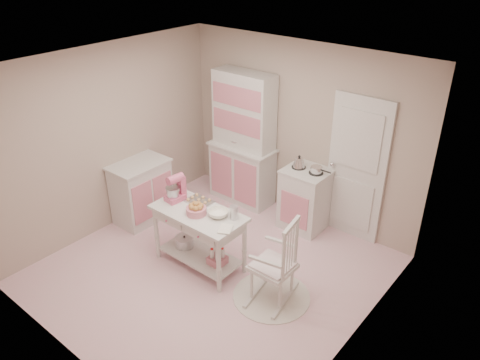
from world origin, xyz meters
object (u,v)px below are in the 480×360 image
(work_table, at_px, (199,239))
(stove, at_px, (305,199))
(rocking_chair, at_px, (273,259))
(hutch, at_px, (242,139))
(bread_basket, at_px, (196,211))
(base_cabinet, at_px, (141,191))
(stand_mixer, at_px, (175,188))

(work_table, bearing_deg, stove, 71.11)
(rocking_chair, bearing_deg, hutch, 127.48)
(work_table, bearing_deg, bread_basket, -68.20)
(work_table, relative_size, bread_basket, 4.80)
(hutch, height_order, stove, hutch)
(hutch, bearing_deg, work_table, -68.67)
(stove, distance_m, base_cabinet, 2.39)
(stand_mixer, bearing_deg, hutch, 104.67)
(hutch, bearing_deg, rocking_chair, -42.41)
(base_cabinet, xyz_separation_m, bread_basket, (1.45, -0.32, 0.39))
(base_cabinet, xyz_separation_m, stand_mixer, (1.01, -0.25, 0.51))
(base_cabinet, bearing_deg, rocking_chair, -4.20)
(stove, distance_m, work_table, 1.70)
(bread_basket, bearing_deg, rocking_chair, 7.09)
(hutch, xyz_separation_m, stand_mixer, (0.23, -1.64, -0.07))
(hutch, distance_m, stand_mixer, 1.66)
(work_table, bearing_deg, stand_mixer, 177.27)
(work_table, distance_m, bread_basket, 0.45)
(work_table, bearing_deg, base_cabinet, 169.43)
(rocking_chair, relative_size, bread_basket, 4.40)
(base_cabinet, xyz_separation_m, work_table, (1.43, -0.27, -0.06))
(stand_mixer, height_order, bread_basket, stand_mixer)
(stove, xyz_separation_m, stand_mixer, (-0.97, -1.59, 0.51))
(stove, xyz_separation_m, bread_basket, (-0.53, -1.66, 0.39))
(stove, bearing_deg, rocking_chair, -70.92)
(work_table, height_order, stand_mixer, stand_mixer)
(work_table, height_order, bread_basket, bread_basket)
(stove, height_order, stand_mixer, stand_mixer)
(rocking_chair, bearing_deg, stand_mixer, 172.25)
(hutch, distance_m, work_table, 1.89)
(base_cabinet, height_order, stand_mixer, stand_mixer)
(rocking_chair, bearing_deg, stove, 98.98)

